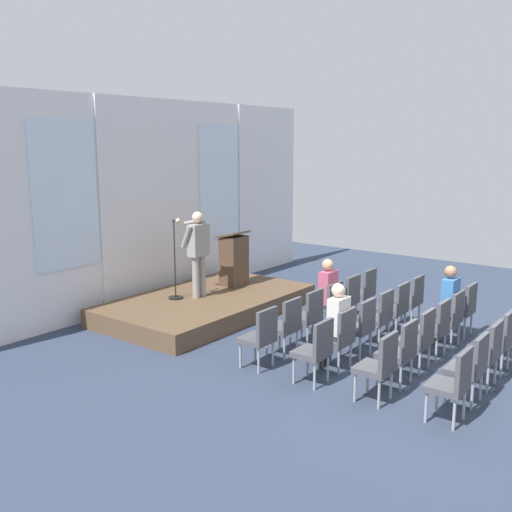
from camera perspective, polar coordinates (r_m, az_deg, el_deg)
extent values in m
plane|color=#2D384C|center=(9.46, 17.01, -10.17)|extent=(15.95, 15.95, 0.00)
cube|color=silver|center=(12.37, -10.14, 5.13)|extent=(10.45, 0.10, 4.20)
cube|color=silver|center=(10.99, -18.02, 5.65)|extent=(1.35, 0.04, 2.65)
cube|color=silver|center=(11.51, -14.58, 4.50)|extent=(0.20, 0.08, 4.20)
cube|color=silver|center=(13.81, -3.60, 7.18)|extent=(1.35, 0.04, 2.65)
cube|color=silver|center=(14.47, -1.46, 6.14)|extent=(0.20, 0.08, 4.20)
cube|color=brown|center=(11.69, -4.77, -4.71)|extent=(4.19, 2.41, 0.35)
cylinder|color=gray|center=(11.44, -5.85, -2.06)|extent=(0.14, 0.14, 0.82)
cylinder|color=gray|center=(11.57, -5.24, -1.90)|extent=(0.14, 0.14, 0.82)
cube|color=gray|center=(11.36, -5.61, 1.55)|extent=(0.42, 0.22, 0.62)
cube|color=#B28C19|center=(11.43, -6.04, 1.98)|extent=(0.06, 0.01, 0.37)
sphere|color=beige|center=(11.30, -5.69, 3.78)|extent=(0.21, 0.21, 0.21)
cylinder|color=gray|center=(11.23, -6.75, 1.87)|extent=(0.09, 0.28, 0.45)
cylinder|color=gray|center=(11.51, -5.62, 3.18)|extent=(0.15, 0.36, 0.15)
cylinder|color=gray|center=(11.56, -6.28, 3.26)|extent=(0.11, 0.34, 0.15)
sphere|color=beige|center=(11.67, -7.58, 3.40)|extent=(0.10, 0.10, 0.10)
cylinder|color=black|center=(11.53, -7.78, -4.02)|extent=(0.28, 0.28, 0.03)
cylinder|color=black|center=(11.36, -7.88, -0.42)|extent=(0.02, 0.02, 1.45)
sphere|color=#262626|center=(11.24, -7.98, 3.41)|extent=(0.07, 0.07, 0.07)
cube|color=#4C3828|center=(12.36, -2.15, -0.47)|extent=(0.52, 0.40, 1.05)
cube|color=#4C3828|center=(12.27, -2.24, 2.12)|extent=(0.60, 0.48, 0.14)
cylinder|color=#99999E|center=(9.18, -0.11, -8.99)|extent=(0.04, 0.04, 0.40)
cylinder|color=#99999E|center=(8.92, -1.53, -9.62)|extent=(0.04, 0.04, 0.40)
cylinder|color=#99999E|center=(8.99, 1.64, -9.43)|extent=(0.04, 0.04, 0.40)
cylinder|color=#99999E|center=(8.72, 0.24, -10.10)|extent=(0.04, 0.04, 0.40)
cube|color=#47474C|center=(8.87, 0.06, -8.08)|extent=(0.46, 0.44, 0.08)
cube|color=#47474C|center=(8.68, 1.07, -6.64)|extent=(0.46, 0.06, 0.46)
cylinder|color=#99999E|center=(9.69, 2.30, -7.90)|extent=(0.04, 0.04, 0.40)
cylinder|color=#99999E|center=(9.41, 1.04, -8.47)|extent=(0.04, 0.04, 0.40)
cylinder|color=#99999E|center=(9.51, 4.00, -8.29)|extent=(0.04, 0.04, 0.40)
cylinder|color=#99999E|center=(9.23, 2.76, -8.89)|extent=(0.04, 0.04, 0.40)
cube|color=#47474C|center=(9.38, 2.54, -7.00)|extent=(0.46, 0.44, 0.08)
cube|color=#47474C|center=(9.20, 3.53, -5.62)|extent=(0.46, 0.06, 0.46)
cylinder|color=#99999E|center=(10.22, 4.46, -6.90)|extent=(0.04, 0.04, 0.40)
cylinder|color=#99999E|center=(9.93, 3.32, -7.43)|extent=(0.04, 0.04, 0.40)
cylinder|color=#99999E|center=(10.05, 6.10, -7.25)|extent=(0.04, 0.04, 0.40)
cylinder|color=#99999E|center=(9.76, 5.00, -7.80)|extent=(0.04, 0.04, 0.40)
cube|color=#47474C|center=(9.91, 4.74, -6.02)|extent=(0.46, 0.44, 0.08)
cube|color=#47474C|center=(9.74, 5.71, -4.70)|extent=(0.46, 0.06, 0.46)
cylinder|color=#99999E|center=(10.76, 6.39, -6.00)|extent=(0.04, 0.04, 0.40)
cylinder|color=#99999E|center=(10.47, 5.37, -6.48)|extent=(0.04, 0.04, 0.40)
cylinder|color=#99999E|center=(10.60, 7.98, -6.31)|extent=(0.04, 0.04, 0.40)
cylinder|color=#99999E|center=(10.30, 6.99, -6.80)|extent=(0.04, 0.04, 0.40)
cube|color=#47474C|center=(10.46, 6.71, -5.14)|extent=(0.46, 0.44, 0.08)
cube|color=#47474C|center=(10.30, 7.66, -3.87)|extent=(0.46, 0.06, 0.46)
cylinder|color=#2D2D33|center=(10.54, 5.59, -6.24)|extent=(0.10, 0.10, 0.44)
cylinder|color=#2D2D33|center=(10.69, 6.10, -6.01)|extent=(0.10, 0.10, 0.44)
cube|color=#2D2D33|center=(10.48, 6.44, -4.77)|extent=(0.34, 0.36, 0.12)
cube|color=#B24C66|center=(10.33, 7.00, -3.02)|extent=(0.36, 0.20, 0.57)
sphere|color=tan|center=(10.25, 6.96, -0.85)|extent=(0.20, 0.20, 0.20)
cylinder|color=#99999E|center=(11.32, 8.13, -5.18)|extent=(0.04, 0.04, 0.40)
cylinder|color=#99999E|center=(11.02, 7.21, -5.61)|extent=(0.04, 0.04, 0.40)
cylinder|color=#99999E|center=(11.17, 9.66, -5.46)|extent=(0.04, 0.04, 0.40)
cylinder|color=#99999E|center=(10.86, 8.78, -5.91)|extent=(0.04, 0.04, 0.40)
cube|color=#47474C|center=(11.02, 8.48, -4.34)|extent=(0.46, 0.44, 0.08)
cube|color=#47474C|center=(10.87, 9.40, -3.12)|extent=(0.46, 0.06, 0.46)
cylinder|color=#99999E|center=(11.89, 9.70, -4.44)|extent=(0.04, 0.04, 0.40)
cylinder|color=#99999E|center=(11.58, 8.87, -4.83)|extent=(0.04, 0.04, 0.40)
cylinder|color=#99999E|center=(11.74, 11.17, -4.68)|extent=(0.04, 0.04, 0.40)
cylinder|color=#99999E|center=(11.43, 10.38, -5.09)|extent=(0.04, 0.04, 0.40)
cube|color=#47474C|center=(11.60, 10.07, -3.62)|extent=(0.46, 0.44, 0.08)
cube|color=#47474C|center=(11.45, 10.96, -2.45)|extent=(0.46, 0.06, 0.46)
cylinder|color=#99999E|center=(8.67, 5.01, -10.27)|extent=(0.04, 0.04, 0.40)
cylinder|color=#99999E|center=(8.39, 3.68, -11.00)|extent=(0.04, 0.04, 0.40)
cylinder|color=#99999E|center=(8.51, 6.98, -10.73)|extent=(0.04, 0.04, 0.40)
cylinder|color=#99999E|center=(8.22, 5.69, -11.51)|extent=(0.04, 0.04, 0.40)
cube|color=#47474C|center=(8.36, 5.37, -9.35)|extent=(0.46, 0.44, 0.08)
cube|color=#47474C|center=(8.18, 6.55, -7.84)|extent=(0.46, 0.06, 0.46)
cylinder|color=#99999E|center=(9.21, 7.25, -9.01)|extent=(0.04, 0.04, 0.40)
cylinder|color=#99999E|center=(8.92, 6.08, -9.67)|extent=(0.04, 0.04, 0.40)
cylinder|color=#99999E|center=(9.06, 9.14, -9.42)|extent=(0.04, 0.04, 0.40)
cylinder|color=#99999E|center=(8.76, 8.01, -10.11)|extent=(0.04, 0.04, 0.40)
cube|color=#47474C|center=(8.91, 7.66, -8.10)|extent=(0.46, 0.44, 0.08)
cube|color=#47474C|center=(8.73, 8.80, -6.66)|extent=(0.46, 0.06, 0.46)
cylinder|color=#2D2D33|center=(8.99, 6.33, -9.37)|extent=(0.10, 0.10, 0.44)
cylinder|color=#2D2D33|center=(9.14, 6.91, -9.04)|extent=(0.10, 0.10, 0.44)
cube|color=#2D2D33|center=(8.91, 7.33, -7.67)|extent=(0.34, 0.36, 0.12)
cube|color=silver|center=(8.76, 8.01, -5.74)|extent=(0.36, 0.20, 0.54)
sphere|color=beige|center=(8.67, 7.97, -3.30)|extent=(0.20, 0.20, 0.20)
cylinder|color=#99999E|center=(9.77, 9.23, -7.89)|extent=(0.04, 0.04, 0.40)
cylinder|color=#99999E|center=(9.47, 8.19, -8.48)|extent=(0.04, 0.04, 0.40)
cylinder|color=#99999E|center=(9.62, 11.03, -8.24)|extent=(0.04, 0.04, 0.40)
cylinder|color=#99999E|center=(9.32, 10.04, -8.86)|extent=(0.04, 0.04, 0.40)
cube|color=#47474C|center=(9.46, 9.67, -6.99)|extent=(0.46, 0.44, 0.08)
cube|color=#47474C|center=(9.30, 10.77, -5.61)|extent=(0.46, 0.06, 0.46)
cylinder|color=#99999E|center=(10.33, 10.98, -6.88)|extent=(0.04, 0.04, 0.40)
cylinder|color=#99999E|center=(10.03, 10.06, -7.41)|extent=(0.04, 0.04, 0.40)
cylinder|color=#99999E|center=(10.20, 12.70, -7.19)|extent=(0.04, 0.04, 0.40)
cylinder|color=#99999E|center=(9.89, 11.83, -7.74)|extent=(0.04, 0.04, 0.40)
cube|color=#47474C|center=(10.04, 11.45, -6.00)|extent=(0.46, 0.44, 0.08)
cube|color=#47474C|center=(9.89, 12.50, -4.68)|extent=(0.46, 0.06, 0.46)
cylinder|color=#99999E|center=(10.91, 12.54, -5.96)|extent=(0.04, 0.04, 0.40)
cylinder|color=#99999E|center=(10.60, 11.72, -6.44)|extent=(0.04, 0.04, 0.40)
cylinder|color=#99999E|center=(10.78, 14.19, -6.25)|extent=(0.04, 0.04, 0.40)
cylinder|color=#99999E|center=(10.47, 13.41, -6.74)|extent=(0.04, 0.04, 0.40)
cube|color=#47474C|center=(10.62, 13.02, -5.11)|extent=(0.46, 0.44, 0.08)
cube|color=#47474C|center=(10.48, 14.04, -3.85)|extent=(0.46, 0.06, 0.46)
cylinder|color=#99999E|center=(11.50, 13.94, -5.14)|extent=(0.04, 0.04, 0.40)
cylinder|color=#99999E|center=(11.18, 13.21, -5.58)|extent=(0.04, 0.04, 0.40)
cylinder|color=#99999E|center=(11.38, 15.52, -5.40)|extent=(0.04, 0.04, 0.40)
cylinder|color=#99999E|center=(11.06, 14.82, -5.85)|extent=(0.04, 0.04, 0.40)
cube|color=#47474C|center=(11.21, 14.43, -4.31)|extent=(0.46, 0.44, 0.08)
cube|color=#47474C|center=(11.08, 15.40, -3.11)|extent=(0.46, 0.06, 0.46)
cylinder|color=#99999E|center=(8.25, 10.76, -11.59)|extent=(0.04, 0.04, 0.40)
cylinder|color=#99999E|center=(7.95, 9.57, -12.44)|extent=(0.04, 0.04, 0.40)
cylinder|color=#99999E|center=(8.12, 12.95, -12.07)|extent=(0.04, 0.04, 0.40)
cylinder|color=#99999E|center=(7.81, 11.84, -12.96)|extent=(0.04, 0.04, 0.40)
cube|color=#47474C|center=(7.94, 11.35, -10.67)|extent=(0.46, 0.44, 0.08)
cube|color=#47474C|center=(7.77, 12.70, -9.08)|extent=(0.46, 0.06, 0.46)
cylinder|color=#99999E|center=(8.81, 12.73, -10.16)|extent=(0.04, 0.04, 0.40)
cylinder|color=#99999E|center=(8.51, 11.70, -10.91)|extent=(0.04, 0.04, 0.40)
cylinder|color=#99999E|center=(8.69, 14.80, -10.57)|extent=(0.04, 0.04, 0.40)
cylinder|color=#99999E|center=(8.38, 13.84, -11.35)|extent=(0.04, 0.04, 0.40)
cube|color=#47474C|center=(8.51, 13.34, -9.24)|extent=(0.46, 0.44, 0.08)
cube|color=#47474C|center=(8.35, 14.63, -7.73)|extent=(0.46, 0.06, 0.46)
cylinder|color=#99999E|center=(9.39, 14.45, -8.89)|extent=(0.04, 0.04, 0.40)
cylinder|color=#99999E|center=(9.08, 13.55, -9.56)|extent=(0.04, 0.04, 0.40)
cylinder|color=#99999E|center=(9.27, 16.40, -9.25)|extent=(0.04, 0.04, 0.40)
cylinder|color=#99999E|center=(8.96, 15.57, -9.94)|extent=(0.04, 0.04, 0.40)
cube|color=#47474C|center=(9.09, 15.07, -7.99)|extent=(0.46, 0.44, 0.08)
cube|color=#47474C|center=(8.95, 16.29, -6.55)|extent=(0.46, 0.06, 0.46)
cylinder|color=#99999E|center=(9.98, 15.95, -7.77)|extent=(0.04, 0.04, 0.40)
cylinder|color=#99999E|center=(9.66, 15.16, -8.36)|extent=(0.04, 0.04, 0.40)
cylinder|color=#99999E|center=(9.87, 17.80, -8.08)|extent=(0.04, 0.04, 0.40)
cylinder|color=#99999E|center=(9.55, 17.07, -8.70)|extent=(0.04, 0.04, 0.40)
cube|color=#47474C|center=(9.69, 16.58, -6.88)|extent=(0.46, 0.44, 0.08)
cube|color=#47474C|center=(9.55, 17.74, -5.52)|extent=(0.46, 0.06, 0.46)
cylinder|color=#99999E|center=(10.58, 17.28, -6.76)|extent=(0.04, 0.04, 0.40)
cylinder|color=#99999E|center=(10.25, 16.58, -7.29)|extent=(0.04, 0.04, 0.40)
cylinder|color=#99999E|center=(10.47, 19.04, -7.05)|extent=(0.04, 0.04, 0.40)
cylinder|color=#99999E|center=(10.15, 18.39, -7.59)|extent=(0.04, 0.04, 0.40)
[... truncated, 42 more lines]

